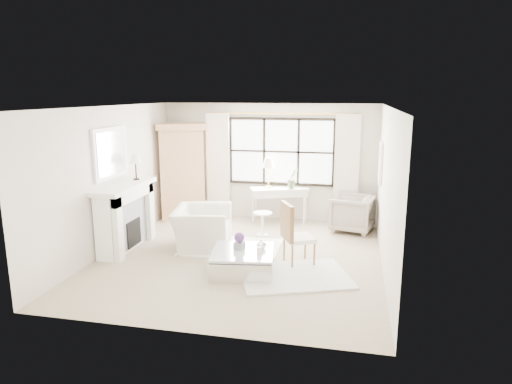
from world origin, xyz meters
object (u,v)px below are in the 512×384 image
club_armchair (202,228)px  coffee_table (243,262)px  armoire (182,170)px  console_table (279,205)px

club_armchair → coffee_table: size_ratio=1.05×
armoire → console_table: 2.43m
armoire → coffee_table: armoire is taller
club_armchair → coffee_table: bearing=-145.1°
console_table → coffee_table: 3.17m
armoire → console_table: size_ratio=1.63×
armoire → coffee_table: size_ratio=1.98×
console_table → coffee_table: (-0.10, -3.16, -0.22)m
armoire → coffee_table: bearing=-76.0°
console_table → club_armchair: (-1.18, -2.07, -0.01)m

